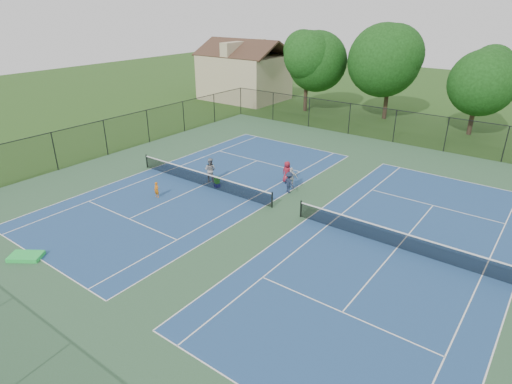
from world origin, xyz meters
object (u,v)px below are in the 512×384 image
Objects in this scene: tree_back_a at (307,58)px; child_player at (157,190)px; ball_crate at (217,185)px; bystander_a at (291,178)px; tree_back_b at (391,57)px; tree_back_c at (480,77)px; ball_hopper at (217,180)px; instructor at (210,170)px; bystander_b at (289,183)px; bystander_c at (287,172)px; clapboard_house at (244,75)px.

tree_back_a is 8.55× the size of child_player.
tree_back_a reaches higher than ball_crate.
child_player is 0.72× the size of bystander_a.
tree_back_b reaches higher than child_player.
tree_back_a is 0.91× the size of tree_back_b.
ball_hopper is (-11.02, -24.60, -4.97)m from tree_back_c.
instructor is (-12.06, -24.12, -4.59)m from tree_back_c.
tree_back_c is 23.79m from bystander_b.
bystander_c is 5.06m from ball_crate.
bystander_b is (6.59, 5.88, 0.21)m from child_player.
clapboard_house is at bearing 174.29° from tree_back_a.
ball_crate is 0.82× the size of ball_hopper.
bystander_a is at bearing -47.26° from bystander_b.
ball_crate is at bearing 5.27° from bystander_a.
tree_back_b is 6.41× the size of bystander_c.
bystander_c reaches higher than child_player.
tree_back_b reaches higher than tree_back_a.
instructor reaches higher than bystander_b.
ball_crate is (-3.41, -3.68, -0.64)m from bystander_c.
tree_back_a is 28.26m from child_player.
instructor reaches higher than bystander_c.
ball_hopper is at bearing -94.51° from tree_back_b.
bystander_a is 1.08m from bystander_c.
tree_back_c is at bearing 0.00° from clapboard_house.
bystander_b reaches higher than child_player.
bystander_a reaches higher than bystander_b.
instructor is 4.04× the size of ball_hopper.
instructor is at bearing -4.55° from bystander_a.
bystander_a is (21.21, -21.63, -2.34)m from clapboard_house.
tree_back_b is 6.73× the size of bystander_b.
clapboard_house is 30.04m from ball_crate.
bystander_a is (2.21, -22.63, -5.85)m from tree_back_b.
ball_crate is (6.98, -23.60, -5.90)m from tree_back_a.
ball_crate is (1.04, -0.48, -0.75)m from instructor.
clapboard_house is 28.99m from instructor.
ball_crate is (-2.02, -25.60, -6.45)m from tree_back_b.
instructor is (-3.06, -25.12, -5.71)m from tree_back_b.
tree_back_a is 0.85× the size of clapboard_house.
tree_back_c is 7.85× the size of child_player.
tree_back_b is at bearing 85.49° from ball_crate.
ball_hopper is at bearing -114.13° from tree_back_c.
tree_back_c is 0.78× the size of clapboard_house.
bystander_a is (11.21, -20.63, -5.29)m from tree_back_a.
tree_back_c is at bearing -86.19° from bystander_b.
tree_back_c reaches higher than instructor.
tree_back_c is 4.72× the size of instructor.
instructor is at bearing 155.13° from ball_crate.
bystander_c reaches higher than ball_crate.
ball_hopper is (-4.56, -2.20, -0.24)m from bystander_b.
bystander_c is (5.44, 7.36, 0.25)m from child_player.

